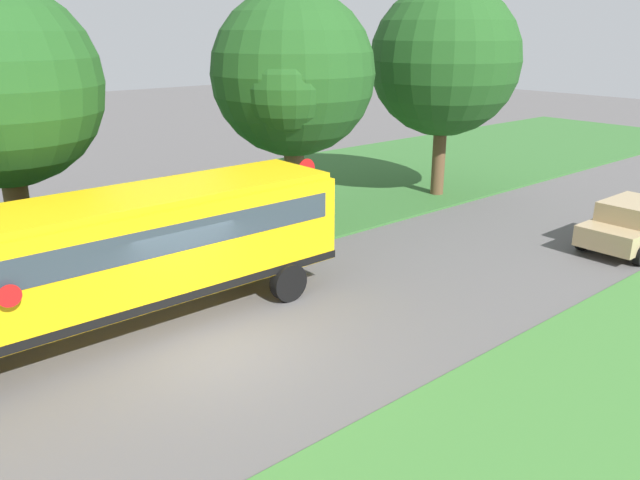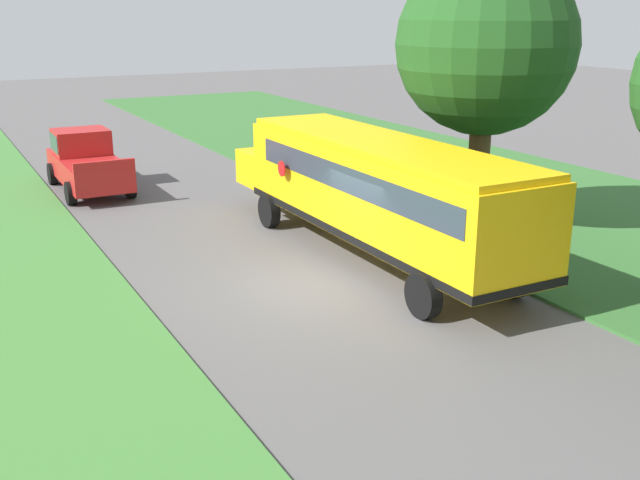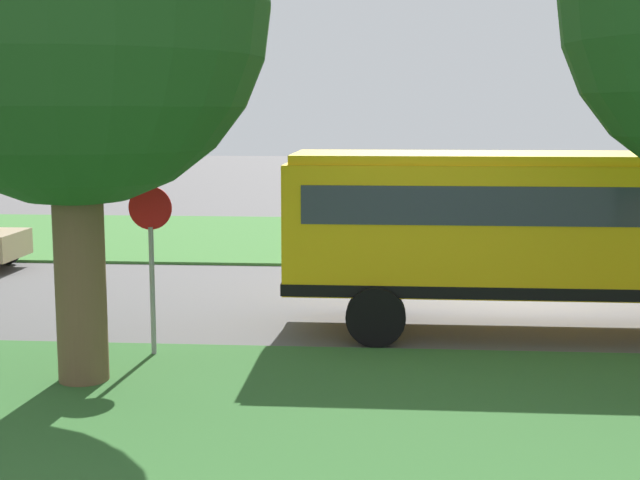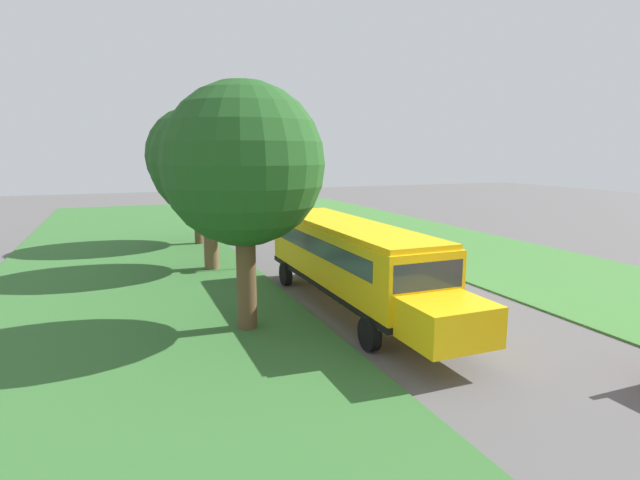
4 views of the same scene
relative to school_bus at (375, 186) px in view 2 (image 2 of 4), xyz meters
The scene contains 5 objects.
ground_plane 3.21m from the school_bus, 25.86° to the left, with size 120.00×120.00×0.00m, color #565454.
grass_verge 7.99m from the school_bus, behind, with size 12.00×80.00×0.08m, color #33662D.
school_bus is the anchor object (origin of this frame).
pickup_truck 12.59m from the school_bus, 66.47° to the right, with size 2.28×5.40×2.10m.
oak_tree_beside_bus 5.52m from the school_bus, 168.61° to the right, with size 5.10×5.10×7.93m.
Camera 2 is at (7.89, 14.84, 6.34)m, focal length 42.00 mm.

